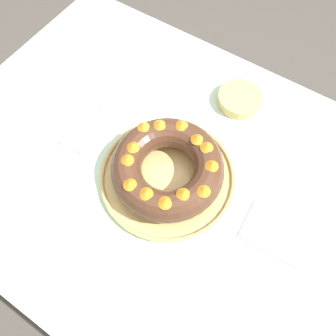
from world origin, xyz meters
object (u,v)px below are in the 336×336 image
(serving_dish, at_px, (168,176))
(cake_knife, at_px, (97,132))
(bundt_cake, at_px, (168,168))
(napkin, at_px, (275,232))
(side_bowl, at_px, (240,99))
(fork, at_px, (98,118))
(serving_knife, at_px, (82,120))

(serving_dish, distance_m, cake_knife, 0.25)
(cake_knife, bearing_deg, serving_dish, 0.23)
(serving_dish, bearing_deg, bundt_cake, 88.26)
(serving_dish, distance_m, bundt_cake, 0.05)
(bundt_cake, relative_size, napkin, 1.90)
(bundt_cake, bearing_deg, side_bowl, 82.52)
(fork, height_order, serving_knife, serving_knife)
(fork, distance_m, cake_knife, 0.05)
(serving_dish, bearing_deg, serving_knife, 177.10)
(side_bowl, height_order, napkin, side_bowl)
(napkin, bearing_deg, cake_knife, -178.81)
(serving_knife, height_order, napkin, serving_knife)
(serving_dish, xyz_separation_m, serving_knife, (-0.31, 0.02, -0.01))
(serving_dish, height_order, side_bowl, side_bowl)
(side_bowl, bearing_deg, cake_knife, -132.40)
(serving_dish, bearing_deg, cake_knife, 178.13)
(serving_dish, relative_size, fork, 1.74)
(serving_dish, height_order, fork, serving_dish)
(bundt_cake, xyz_separation_m, napkin, (0.30, 0.02, -0.06))
(napkin, bearing_deg, serving_knife, -179.65)
(cake_knife, xyz_separation_m, side_bowl, (0.29, 0.31, 0.01))
(bundt_cake, bearing_deg, cake_knife, 178.14)
(serving_dish, relative_size, serving_knife, 1.64)
(cake_knife, bearing_deg, bundt_cake, 0.24)
(bundt_cake, xyz_separation_m, serving_knife, (-0.31, 0.02, -0.06))
(serving_knife, bearing_deg, cake_knife, -5.98)
(bundt_cake, distance_m, serving_knife, 0.31)
(bundt_cake, relative_size, fork, 1.39)
(serving_dish, relative_size, napkin, 2.37)
(serving_dish, distance_m, fork, 0.28)
(serving_knife, bearing_deg, bundt_cake, -1.97)
(bundt_cake, bearing_deg, serving_knife, 177.11)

